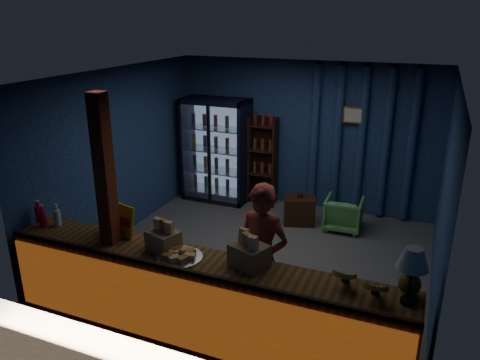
# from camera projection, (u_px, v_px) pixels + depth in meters

# --- Properties ---
(ground) EXTENTS (4.60, 4.60, 0.00)m
(ground) POSITION_uv_depth(u_px,v_px,m) (259.00, 258.00, 6.75)
(ground) COLOR #515154
(ground) RESTS_ON ground
(room_walls) EXTENTS (4.60, 4.60, 4.60)m
(room_walls) POSITION_uv_depth(u_px,v_px,m) (261.00, 153.00, 6.22)
(room_walls) COLOR navy
(room_walls) RESTS_ON ground
(counter) EXTENTS (4.40, 0.57, 0.99)m
(counter) POSITION_uv_depth(u_px,v_px,m) (197.00, 300.00, 4.93)
(counter) COLOR brown
(counter) RESTS_ON ground
(support_post) EXTENTS (0.16, 0.16, 2.60)m
(support_post) POSITION_uv_depth(u_px,v_px,m) (109.00, 212.00, 5.04)
(support_post) COLOR maroon
(support_post) RESTS_ON ground
(beverage_cooler) EXTENTS (1.20, 0.62, 1.90)m
(beverage_cooler) POSITION_uv_depth(u_px,v_px,m) (218.00, 150.00, 8.66)
(beverage_cooler) COLOR black
(beverage_cooler) RESTS_ON ground
(bottle_shelf) EXTENTS (0.50, 0.28, 1.60)m
(bottle_shelf) POSITION_uv_depth(u_px,v_px,m) (263.00, 161.00, 8.52)
(bottle_shelf) COLOR #32180F
(bottle_shelf) RESTS_ON ground
(curtain_folds) EXTENTS (1.74, 0.14, 2.50)m
(curtain_folds) POSITION_uv_depth(u_px,v_px,m) (361.00, 142.00, 7.81)
(curtain_folds) COLOR navy
(curtain_folds) RESTS_ON room_walls
(framed_picture) EXTENTS (0.36, 0.04, 0.28)m
(framed_picture) POSITION_uv_depth(u_px,v_px,m) (354.00, 115.00, 7.68)
(framed_picture) COLOR gold
(framed_picture) RESTS_ON room_walls
(shopkeeper) EXTENTS (0.65, 0.47, 1.67)m
(shopkeeper) POSITION_uv_depth(u_px,v_px,m) (261.00, 258.00, 5.04)
(shopkeeper) COLOR maroon
(shopkeeper) RESTS_ON ground
(green_chair) EXTENTS (0.59, 0.61, 0.54)m
(green_chair) POSITION_uv_depth(u_px,v_px,m) (343.00, 214.00, 7.57)
(green_chair) COLOR #59AF57
(green_chair) RESTS_ON ground
(side_table) EXTENTS (0.59, 0.50, 0.55)m
(side_table) POSITION_uv_depth(u_px,v_px,m) (299.00, 210.00, 7.79)
(side_table) COLOR #32180F
(side_table) RESTS_ON ground
(yellow_sign) EXTENTS (0.47, 0.21, 0.37)m
(yellow_sign) POSITION_uv_depth(u_px,v_px,m) (119.00, 219.00, 5.28)
(yellow_sign) COLOR #DEA80B
(yellow_sign) RESTS_ON counter
(soda_bottles) EXTENTS (0.37, 0.17, 0.28)m
(soda_bottles) POSITION_uv_depth(u_px,v_px,m) (46.00, 216.00, 5.54)
(soda_bottles) COLOR red
(soda_bottles) RESTS_ON counter
(snack_box_left) EXTENTS (0.38, 0.34, 0.33)m
(snack_box_left) POSITION_uv_depth(u_px,v_px,m) (163.00, 239.00, 4.96)
(snack_box_left) COLOR #A88B51
(snack_box_left) RESTS_ON counter
(snack_box_centre) EXTENTS (0.42, 0.39, 0.36)m
(snack_box_centre) POSITION_uv_depth(u_px,v_px,m) (249.00, 254.00, 4.63)
(snack_box_centre) COLOR #A88B51
(snack_box_centre) RESTS_ON counter
(pastry_tray) EXTENTS (0.48, 0.48, 0.08)m
(pastry_tray) POSITION_uv_depth(u_px,v_px,m) (179.00, 256.00, 4.79)
(pastry_tray) COLOR silver
(pastry_tray) RESTS_ON counter
(banana_bunches) EXTENTS (0.54, 0.31, 0.18)m
(banana_bunches) POSITION_uv_depth(u_px,v_px,m) (360.00, 281.00, 4.23)
(banana_bunches) COLOR gold
(banana_bunches) RESTS_ON counter
(table_lamp) EXTENTS (0.27, 0.27, 0.53)m
(table_lamp) POSITION_uv_depth(u_px,v_px,m) (413.00, 261.00, 3.92)
(table_lamp) COLOR black
(table_lamp) RESTS_ON counter
(pineapple) EXTENTS (0.20, 0.20, 0.34)m
(pineapple) POSITION_uv_depth(u_px,v_px,m) (410.00, 281.00, 4.14)
(pineapple) COLOR #865E18
(pineapple) RESTS_ON counter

